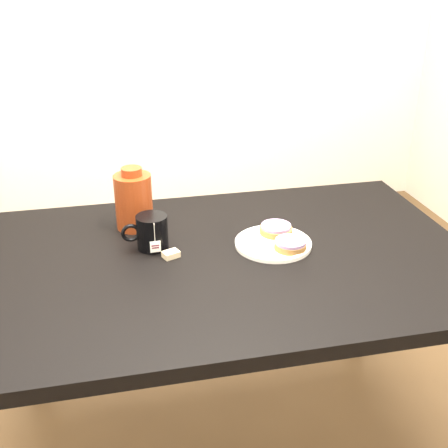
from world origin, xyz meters
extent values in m
plane|color=brown|center=(0.00, 0.00, 0.00)|extent=(4.00, 4.00, 0.00)
cube|color=black|center=(0.00, 0.00, 0.73)|extent=(1.40, 0.90, 0.04)
cylinder|color=black|center=(-0.64, 0.39, 0.35)|extent=(0.06, 0.06, 0.71)
cylinder|color=black|center=(0.64, 0.39, 0.35)|extent=(0.06, 0.06, 0.71)
cylinder|color=white|center=(0.14, 0.03, 0.76)|extent=(0.22, 0.22, 0.01)
torus|color=white|center=(0.14, 0.03, 0.76)|extent=(0.22, 0.22, 0.01)
cylinder|color=brown|center=(0.17, 0.09, 0.77)|extent=(0.14, 0.14, 0.02)
cylinder|color=gray|center=(0.17, 0.09, 0.78)|extent=(0.12, 0.12, 0.01)
cylinder|color=brown|center=(0.18, -0.02, 0.77)|extent=(0.11, 0.11, 0.02)
cylinder|color=gray|center=(0.18, -0.02, 0.78)|extent=(0.11, 0.11, 0.01)
cylinder|color=black|center=(-0.20, 0.09, 0.80)|extent=(0.10, 0.10, 0.10)
cylinder|color=black|center=(-0.20, 0.09, 0.84)|extent=(0.08, 0.08, 0.00)
torus|color=black|center=(-0.26, 0.09, 0.81)|extent=(0.06, 0.01, 0.06)
cylinder|color=beige|center=(-0.20, 0.04, 0.82)|extent=(0.00, 0.00, 0.06)
cube|color=white|center=(-0.20, 0.04, 0.78)|extent=(0.03, 0.00, 0.03)
cube|color=#C6B793|center=(-0.16, 0.02, 0.76)|extent=(0.05, 0.05, 0.02)
cylinder|color=#5C1D0C|center=(-0.24, 0.24, 0.84)|extent=(0.12, 0.12, 0.17)
cylinder|color=#5C1D0C|center=(-0.24, 0.24, 0.93)|extent=(0.06, 0.06, 0.02)
camera|label=1|loc=(-0.31, -1.36, 1.52)|focal=45.00mm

